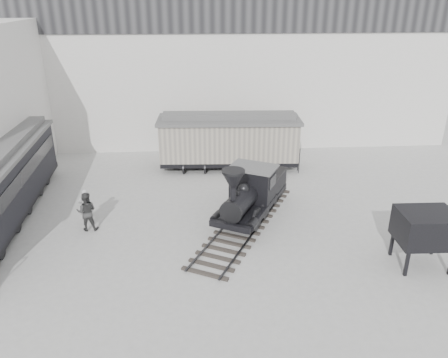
{
  "coord_description": "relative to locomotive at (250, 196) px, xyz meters",
  "views": [
    {
      "loc": [
        -1.21,
        -15.93,
        10.42
      ],
      "look_at": [
        0.09,
        3.75,
        2.0
      ],
      "focal_mm": 35.0,
      "sensor_mm": 36.0,
      "label": 1
    }
  ],
  "objects": [
    {
      "name": "locomotive",
      "position": [
        0.0,
        0.0,
        0.0
      ],
      "size": [
        6.14,
        9.35,
        3.34
      ],
      "rotation": [
        0.0,
        0.0,
        -0.47
      ],
      "color": "black",
      "rests_on": "ground"
    },
    {
      "name": "ground",
      "position": [
        -1.35,
        -3.34,
        -1.23
      ],
      "size": [
        90.0,
        90.0,
        0.0
      ],
      "primitive_type": "plane",
      "color": "#9E9E9B"
    },
    {
      "name": "visitor_b",
      "position": [
        -7.81,
        -0.61,
        -0.27
      ],
      "size": [
        0.96,
        0.76,
        1.92
      ],
      "primitive_type": "imported",
      "rotation": [
        0.0,
        0.0,
        3.18
      ],
      "color": "#353535",
      "rests_on": "ground"
    },
    {
      "name": "coal_hopper",
      "position": [
        6.55,
        -4.48,
        0.34
      ],
      "size": [
        2.25,
        1.86,
        2.41
      ],
      "rotation": [
        0.0,
        0.0,
        -0.02
      ],
      "color": "black",
      "rests_on": "ground"
    },
    {
      "name": "boxcar",
      "position": [
        -0.52,
        6.97,
        0.67
      ],
      "size": [
        8.96,
        3.14,
        3.62
      ],
      "rotation": [
        0.0,
        0.0,
        -0.04
      ],
      "color": "black",
      "rests_on": "ground"
    },
    {
      "name": "visitor_a",
      "position": [
        -8.0,
        0.03,
        -0.33
      ],
      "size": [
        0.75,
        0.6,
        1.81
      ],
      "primitive_type": "imported",
      "rotation": [
        0.0,
        0.0,
        3.42
      ],
      "color": "#BDBDBD",
      "rests_on": "ground"
    },
    {
      "name": "north_wall",
      "position": [
        -1.35,
        11.65,
        4.32
      ],
      "size": [
        34.0,
        2.51,
        11.0
      ],
      "color": "silver",
      "rests_on": "ground"
    }
  ]
}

